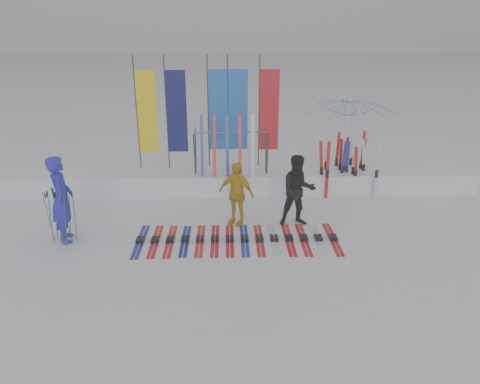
{
  "coord_description": "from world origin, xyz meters",
  "views": [
    {
      "loc": [
        -0.07,
        -8.41,
        4.77
      ],
      "look_at": [
        0.2,
        1.6,
        1.0
      ],
      "focal_mm": 35.0,
      "sensor_mm": 36.0,
      "label": 1
    }
  ],
  "objects_px": {
    "person_blue": "(62,199)",
    "tent_canopy": "(347,139)",
    "ski_rack": "(231,146)",
    "ski_row": "(237,239)",
    "person_black": "(298,191)",
    "person_yellow": "(236,194)"
  },
  "relations": [
    {
      "from": "person_blue",
      "to": "tent_canopy",
      "type": "xyz_separation_m",
      "value": [
        7.28,
        3.98,
        0.3
      ]
    },
    {
      "from": "ski_rack",
      "to": "ski_row",
      "type": "bearing_deg",
      "value": -88.14
    },
    {
      "from": "person_black",
      "to": "tent_canopy",
      "type": "distance_m",
      "value": 3.83
    },
    {
      "from": "person_blue",
      "to": "ski_row",
      "type": "bearing_deg",
      "value": -109.33
    },
    {
      "from": "person_black",
      "to": "tent_canopy",
      "type": "xyz_separation_m",
      "value": [
        1.93,
        3.28,
        0.42
      ]
    },
    {
      "from": "person_yellow",
      "to": "ski_row",
      "type": "xyz_separation_m",
      "value": [
        -0.0,
        -0.94,
        -0.75
      ]
    },
    {
      "from": "person_yellow",
      "to": "ski_row",
      "type": "bearing_deg",
      "value": -61.32
    },
    {
      "from": "person_black",
      "to": "ski_rack",
      "type": "height_order",
      "value": "ski_rack"
    },
    {
      "from": "person_black",
      "to": "ski_row",
      "type": "xyz_separation_m",
      "value": [
        -1.48,
        -0.85,
        -0.84
      ]
    },
    {
      "from": "person_black",
      "to": "tent_canopy",
      "type": "height_order",
      "value": "tent_canopy"
    },
    {
      "from": "person_black",
      "to": "tent_canopy",
      "type": "bearing_deg",
      "value": 54.31
    },
    {
      "from": "person_blue",
      "to": "person_black",
      "type": "relative_size",
      "value": 1.13
    },
    {
      "from": "person_yellow",
      "to": "tent_canopy",
      "type": "bearing_deg",
      "value": 71.89
    },
    {
      "from": "person_blue",
      "to": "person_yellow",
      "type": "distance_m",
      "value": 3.95
    },
    {
      "from": "person_black",
      "to": "tent_canopy",
      "type": "relative_size",
      "value": 0.61
    },
    {
      "from": "person_yellow",
      "to": "ski_row",
      "type": "relative_size",
      "value": 0.34
    },
    {
      "from": "person_blue",
      "to": "person_yellow",
      "type": "xyz_separation_m",
      "value": [
        3.87,
        0.79,
        -0.21
      ]
    },
    {
      "from": "person_blue",
      "to": "tent_canopy",
      "type": "bearing_deg",
      "value": -78.36
    },
    {
      "from": "person_blue",
      "to": "ski_rack",
      "type": "height_order",
      "value": "person_blue"
    },
    {
      "from": "person_black",
      "to": "person_yellow",
      "type": "relative_size",
      "value": 1.12
    },
    {
      "from": "ski_rack",
      "to": "tent_canopy",
      "type": "bearing_deg",
      "value": 16.84
    },
    {
      "from": "person_blue",
      "to": "ski_rack",
      "type": "xyz_separation_m",
      "value": [
        3.77,
        2.92,
        0.39
      ]
    }
  ]
}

